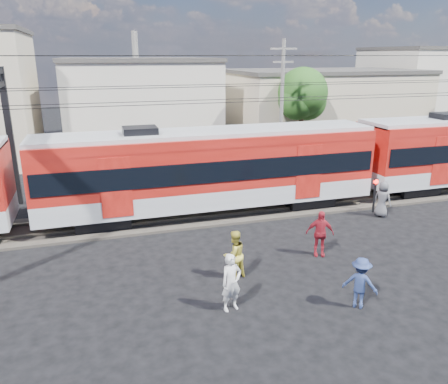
{
  "coord_description": "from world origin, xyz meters",
  "views": [
    {
      "loc": [
        -6.01,
        -11.56,
        7.53
      ],
      "look_at": [
        -0.98,
        5.0,
        2.08
      ],
      "focal_mm": 35.0,
      "sensor_mm": 36.0,
      "label": 1
    }
  ],
  "objects_px": {
    "commuter_train": "(214,167)",
    "crossing_signal": "(375,189)",
    "pedestrian_a": "(231,282)",
    "pedestrian_c": "(360,283)"
  },
  "relations": [
    {
      "from": "commuter_train",
      "to": "crossing_signal",
      "type": "xyz_separation_m",
      "value": [
        7.66,
        -2.07,
        -1.19
      ]
    },
    {
      "from": "pedestrian_a",
      "to": "crossing_signal",
      "type": "distance_m",
      "value": 11.34
    },
    {
      "from": "pedestrian_c",
      "to": "crossing_signal",
      "type": "relative_size",
      "value": 0.95
    },
    {
      "from": "commuter_train",
      "to": "pedestrian_a",
      "type": "bearing_deg",
      "value": -102.23
    },
    {
      "from": "crossing_signal",
      "to": "pedestrian_a",
      "type": "bearing_deg",
      "value": -146.56
    },
    {
      "from": "pedestrian_c",
      "to": "pedestrian_a",
      "type": "bearing_deg",
      "value": 27.15
    },
    {
      "from": "commuter_train",
      "to": "crossing_signal",
      "type": "height_order",
      "value": "commuter_train"
    },
    {
      "from": "pedestrian_a",
      "to": "pedestrian_c",
      "type": "xyz_separation_m",
      "value": [
        3.84,
        -1.02,
        -0.1
      ]
    },
    {
      "from": "commuter_train",
      "to": "pedestrian_a",
      "type": "xyz_separation_m",
      "value": [
        -1.8,
        -8.32,
        -1.48
      ]
    },
    {
      "from": "pedestrian_a",
      "to": "pedestrian_c",
      "type": "bearing_deg",
      "value": -28.27
    }
  ]
}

